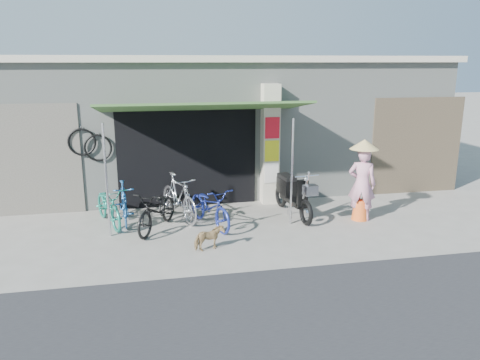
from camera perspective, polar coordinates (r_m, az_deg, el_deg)
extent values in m
plane|color=gray|center=(9.66, 2.34, -7.15)|extent=(80.00, 80.00, 0.00)
cube|color=#9CA199|center=(14.11, -2.49, 7.04)|extent=(12.00, 5.00, 3.50)
cube|color=beige|center=(14.00, -2.57, 14.50)|extent=(12.30, 5.30, 0.16)
cube|color=black|center=(11.58, -6.41, 2.86)|extent=(3.40, 0.06, 2.50)
cube|color=black|center=(11.75, -6.32, -0.48)|extent=(3.06, 0.04, 1.10)
torus|color=black|center=(11.50, -16.93, 3.77)|extent=(0.65, 0.05, 0.65)
cylinder|color=silver|center=(11.47, -17.03, 5.36)|extent=(0.02, 0.02, 0.12)
torus|color=black|center=(11.52, -18.72, 4.40)|extent=(0.65, 0.05, 0.65)
cylinder|color=silver|center=(11.49, -18.83, 5.99)|extent=(0.02, 0.02, 0.12)
cube|color=beige|center=(11.75, 3.65, 4.33)|extent=(0.42, 0.42, 3.00)
cube|color=red|center=(11.47, 3.97, 6.35)|extent=(0.36, 0.02, 0.52)
cube|color=yellow|center=(11.56, 3.92, 3.56)|extent=(0.36, 0.02, 0.52)
cube|color=beige|center=(11.68, 3.87, 0.86)|extent=(0.36, 0.02, 0.50)
cube|color=#365D2A|center=(10.50, -4.50, 8.90)|extent=(4.60, 1.88, 0.35)
cylinder|color=silver|center=(9.81, -15.96, -0.13)|extent=(0.05, 0.05, 2.36)
cylinder|color=silver|center=(10.23, 6.33, 0.94)|extent=(0.05, 0.05, 2.36)
cube|color=brown|center=(13.57, 20.71, 3.92)|extent=(2.60, 0.06, 2.60)
cube|color=#6B665B|center=(11.89, -24.99, 2.14)|extent=(2.60, 0.06, 2.60)
imported|color=#1C7E69|center=(10.71, -15.71, -3.00)|extent=(1.12, 1.78, 0.88)
imported|color=#225B9D|center=(10.77, -13.97, -2.73)|extent=(0.56, 1.55, 0.91)
imported|color=black|center=(10.15, -10.04, -3.60)|extent=(1.31, 1.79, 0.90)
imported|color=silver|center=(10.75, -7.48, -2.05)|extent=(1.10, 1.81, 1.05)
imported|color=navy|center=(10.23, -3.67, -3.23)|extent=(1.17, 1.82, 0.90)
imported|color=#978750|center=(9.02, -3.78, -7.10)|extent=(0.63, 0.43, 0.49)
torus|color=black|center=(10.42, 8.06, -3.97)|extent=(0.17, 0.59, 0.58)
torus|color=black|center=(11.65, 5.02, -1.91)|extent=(0.17, 0.59, 0.58)
cube|color=black|center=(11.00, 6.46, -2.48)|extent=(0.36, 1.06, 0.11)
cube|color=black|center=(11.27, 5.70, -0.78)|extent=(0.35, 0.63, 0.37)
cube|color=black|center=(11.21, 5.73, 0.35)|extent=(0.33, 0.63, 0.10)
cube|color=black|center=(10.49, 7.61, -1.61)|extent=(0.25, 0.14, 0.61)
cylinder|color=silver|center=(10.22, 8.14, 0.47)|extent=(0.57, 0.10, 0.03)
cube|color=silver|center=(10.12, 8.57, -1.22)|extent=(0.31, 0.25, 0.22)
imported|color=#CF8BA4|center=(10.89, 14.64, -0.48)|extent=(0.73, 0.65, 1.68)
cone|color=orange|center=(11.05, 14.44, -3.54)|extent=(0.38, 0.38, 0.46)
cone|color=#DCBF76|center=(10.70, 14.94, 4.23)|extent=(0.64, 0.64, 0.22)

